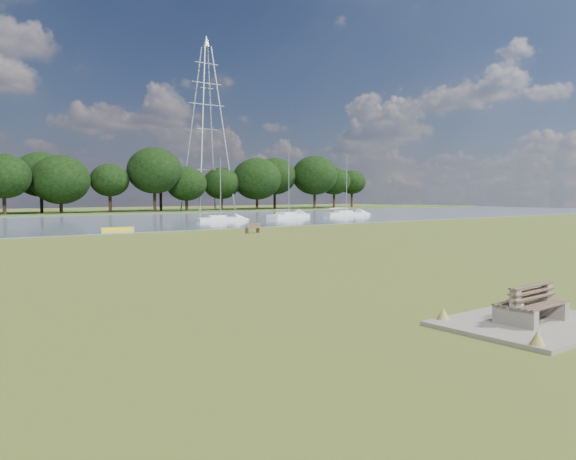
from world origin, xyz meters
TOP-DOWN VIEW (x-y plane):
  - ground at (0.00, 0.00)m, footprint 220.00×220.00m
  - river at (0.00, 42.00)m, footprint 220.00×40.00m
  - concrete_pad at (0.00, -14.00)m, footprint 4.20×3.20m
  - bench_pair at (0.00, -14.00)m, footprint 1.79×1.09m
  - riverbank_bench at (12.37, 16.34)m, footprint 1.39×0.58m
  - kayak at (4.65, 25.43)m, footprint 2.72×1.20m
  - pylon at (38.35, 70.00)m, footprint 7.26×5.09m
  - tree_line at (6.06, 68.00)m, footprint 152.47×8.40m
  - sailboat_0 at (30.95, 35.94)m, footprint 6.86×3.37m
  - sailboat_3 at (19.73, 33.97)m, footprint 5.46×2.53m
  - sailboat_5 at (41.64, 36.58)m, footprint 6.66×2.81m

SIDE VIEW (x-z plane):
  - ground at x=0.00m, z-range 0.00..0.00m
  - river at x=0.00m, z-range -0.05..0.05m
  - concrete_pad at x=0.00m, z-range 0.00..0.10m
  - kayak at x=4.65m, z-range 0.05..0.32m
  - riverbank_bench at x=12.37m, z-range 0.00..0.83m
  - sailboat_3 at x=19.73m, z-range -3.11..4.04m
  - bench_pair at x=0.00m, z-range 0.01..0.96m
  - sailboat_5 at x=41.64m, z-range -3.81..4.85m
  - sailboat_0 at x=30.95m, z-range -4.46..5.52m
  - tree_line at x=6.06m, z-range 0.96..11.13m
  - pylon at x=38.35m, z-range 4.10..35.69m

